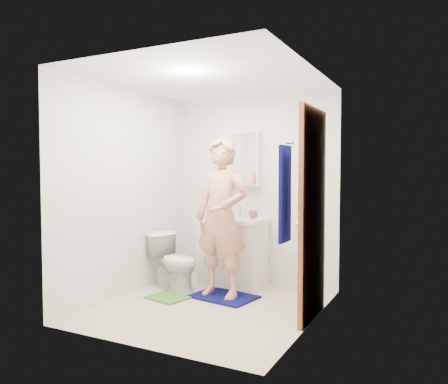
{
  "coord_description": "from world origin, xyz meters",
  "views": [
    {
      "loc": [
        2.21,
        -4.0,
        1.44
      ],
      "look_at": [
        0.05,
        0.25,
        1.21
      ],
      "focal_mm": 35.0,
      "sensor_mm": 36.0,
      "label": 1
    }
  ],
  "objects_px": {
    "vanity_cabinet": "(234,254)",
    "medicine_cabinet": "(241,159)",
    "towel": "(285,194)",
    "soap_dispenser": "(211,209)",
    "man": "(221,217)",
    "toothbrush_cup": "(253,214)",
    "toilet": "(175,261)"
  },
  "relations": [
    {
      "from": "vanity_cabinet",
      "to": "toilet",
      "type": "bearing_deg",
      "value": -138.03
    },
    {
      "from": "medicine_cabinet",
      "to": "toothbrush_cup",
      "type": "relative_size",
      "value": 6.02
    },
    {
      "from": "vanity_cabinet",
      "to": "man",
      "type": "distance_m",
      "value": 0.78
    },
    {
      "from": "medicine_cabinet",
      "to": "vanity_cabinet",
      "type": "bearing_deg",
      "value": -90.0
    },
    {
      "from": "medicine_cabinet",
      "to": "soap_dispenser",
      "type": "xyz_separation_m",
      "value": [
        -0.28,
        -0.3,
        -0.64
      ]
    },
    {
      "from": "towel",
      "to": "toilet",
      "type": "xyz_separation_m",
      "value": [
        -1.74,
        0.98,
        -0.91
      ]
    },
    {
      "from": "toilet",
      "to": "man",
      "type": "relative_size",
      "value": 0.38
    },
    {
      "from": "soap_dispenser",
      "to": "towel",
      "type": "bearing_deg",
      "value": -44.01
    },
    {
      "from": "soap_dispenser",
      "to": "toilet",
      "type": "bearing_deg",
      "value": -122.74
    },
    {
      "from": "vanity_cabinet",
      "to": "towel",
      "type": "bearing_deg",
      "value": -51.53
    },
    {
      "from": "vanity_cabinet",
      "to": "towel",
      "type": "xyz_separation_m",
      "value": [
        1.18,
        -1.48,
        0.85
      ]
    },
    {
      "from": "toilet",
      "to": "soap_dispenser",
      "type": "xyz_separation_m",
      "value": [
        0.28,
        0.43,
        0.62
      ]
    },
    {
      "from": "toilet",
      "to": "man",
      "type": "xyz_separation_m",
      "value": [
        0.68,
        -0.07,
        0.58
      ]
    },
    {
      "from": "vanity_cabinet",
      "to": "towel",
      "type": "distance_m",
      "value": 2.08
    },
    {
      "from": "medicine_cabinet",
      "to": "towel",
      "type": "bearing_deg",
      "value": -55.39
    },
    {
      "from": "towel",
      "to": "toilet",
      "type": "relative_size",
      "value": 1.18
    },
    {
      "from": "vanity_cabinet",
      "to": "towel",
      "type": "height_order",
      "value": "towel"
    },
    {
      "from": "vanity_cabinet",
      "to": "medicine_cabinet",
      "type": "xyz_separation_m",
      "value": [
        0.0,
        0.22,
        1.2
      ]
    },
    {
      "from": "toilet",
      "to": "soap_dispenser",
      "type": "relative_size",
      "value": 3.2
    },
    {
      "from": "medicine_cabinet",
      "to": "toothbrush_cup",
      "type": "xyz_separation_m",
      "value": [
        0.22,
        -0.12,
        -0.7
      ]
    },
    {
      "from": "medicine_cabinet",
      "to": "toilet",
      "type": "xyz_separation_m",
      "value": [
        -0.56,
        -0.73,
        -1.26
      ]
    },
    {
      "from": "vanity_cabinet",
      "to": "medicine_cabinet",
      "type": "distance_m",
      "value": 1.22
    },
    {
      "from": "soap_dispenser",
      "to": "medicine_cabinet",
      "type": "bearing_deg",
      "value": 46.51
    },
    {
      "from": "soap_dispenser",
      "to": "toothbrush_cup",
      "type": "bearing_deg",
      "value": 19.79
    },
    {
      "from": "towel",
      "to": "soap_dispenser",
      "type": "height_order",
      "value": "towel"
    },
    {
      "from": "vanity_cabinet",
      "to": "toilet",
      "type": "xyz_separation_m",
      "value": [
        -0.56,
        -0.5,
        -0.06
      ]
    },
    {
      "from": "medicine_cabinet",
      "to": "soap_dispenser",
      "type": "bearing_deg",
      "value": -133.49
    },
    {
      "from": "man",
      "to": "towel",
      "type": "bearing_deg",
      "value": -34.59
    },
    {
      "from": "soap_dispenser",
      "to": "toothbrush_cup",
      "type": "relative_size",
      "value": 1.83
    },
    {
      "from": "vanity_cabinet",
      "to": "man",
      "type": "bearing_deg",
      "value": -78.46
    },
    {
      "from": "toilet",
      "to": "medicine_cabinet",
      "type": "bearing_deg",
      "value": -19.66
    },
    {
      "from": "soap_dispenser",
      "to": "man",
      "type": "distance_m",
      "value": 0.64
    }
  ]
}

